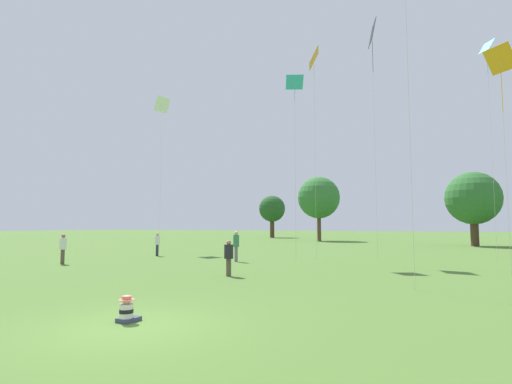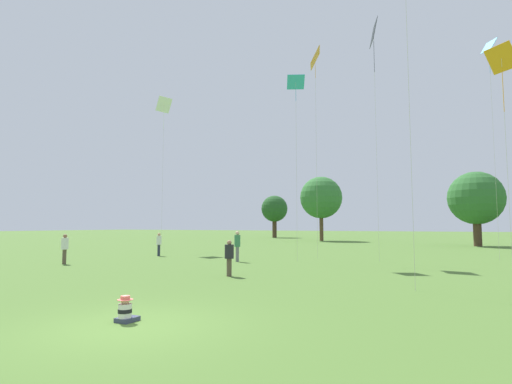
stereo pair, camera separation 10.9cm
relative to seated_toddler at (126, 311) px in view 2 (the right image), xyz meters
name	(u,v)px [view 2 (the right image)]	position (x,y,z in m)	size (l,w,h in m)	color
ground_plane	(129,327)	(0.39, -0.28, -0.26)	(300.00, 300.00, 0.00)	#4C702D
seated_toddler	(126,311)	(0.00, 0.00, 0.00)	(0.38, 0.49, 0.60)	#383D56
person_standing_0	(159,242)	(-12.35, 15.75, 0.73)	(0.47, 0.47, 1.66)	#282D42
person_standing_2	(237,243)	(-5.09, 14.34, 0.85)	(0.48, 0.48, 1.84)	slate
person_standing_4	(229,255)	(-2.04, 8.15, 0.65)	(0.46, 0.46, 1.55)	brown
person_standing_5	(65,246)	(-13.23, 8.67, 0.74)	(0.50, 0.50, 1.70)	brown
kite_0	(296,87)	(-1.86, 16.02, 10.64)	(1.36, 1.26, 11.54)	#339EDB
kite_1	(502,64)	(8.70, 11.00, 8.30)	(1.20, 1.15, 9.24)	orange
kite_2	(374,37)	(2.57, 18.41, 13.96)	(0.80, 1.51, 15.25)	#1E2328
kite_3	(489,55)	(9.20, 22.22, 12.99)	(0.99, 1.06, 14.26)	#339EDB
kite_4	(164,108)	(-16.10, 20.50, 12.41)	(1.01, 1.48, 13.56)	white
kite_6	(315,62)	(-1.29, 18.28, 12.98)	(1.00, 1.48, 14.14)	orange
distant_tree_0	(321,198)	(-10.36, 48.37, 5.91)	(6.01, 6.01, 9.20)	brown
distant_tree_1	(476,198)	(8.87, 41.42, 4.82)	(5.64, 5.64, 7.94)	#473323
distant_tree_2	(274,209)	(-22.65, 59.58, 4.91)	(4.78, 4.78, 7.63)	#473323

